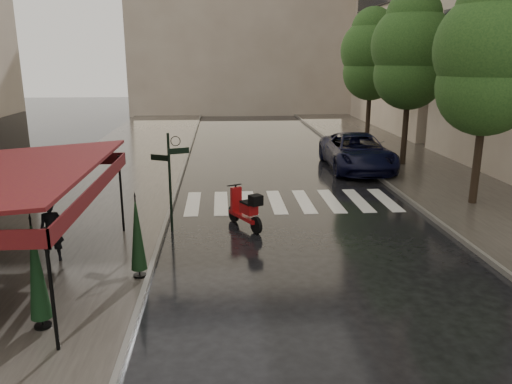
{
  "coord_description": "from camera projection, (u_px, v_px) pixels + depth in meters",
  "views": [
    {
      "loc": [
        0.38,
        -12.03,
        5.26
      ],
      "look_at": [
        1.4,
        2.31,
        1.4
      ],
      "focal_mm": 35.0,
      "sensor_mm": 36.0,
      "label": 1
    }
  ],
  "objects": [
    {
      "name": "crosswalk",
      "position": [
        290.0,
        202.0,
        18.91
      ],
      "size": [
        7.85,
        3.2,
        0.01
      ],
      "color": "silver",
      "rests_on": "ground"
    },
    {
      "name": "pedestrian_with_umbrella",
      "position": [
        48.0,
        201.0,
        12.71
      ],
      "size": [
        1.21,
        1.22,
        2.43
      ],
      "rotation": [
        0.0,
        0.0,
        0.3
      ],
      "color": "black",
      "rests_on": "sidewalk_near"
    },
    {
      "name": "ground",
      "position": [
        208.0,
        268.0,
        12.93
      ],
      "size": [
        120.0,
        120.0,
        0.0
      ],
      "primitive_type": "plane",
      "color": "black",
      "rests_on": "ground"
    },
    {
      "name": "parasol_front",
      "position": [
        36.0,
        269.0,
        9.55
      ],
      "size": [
        0.41,
        0.41,
        2.3
      ],
      "color": "black",
      "rests_on": "sidewalk_near"
    },
    {
      "name": "curb_far",
      "position": [
        362.0,
        165.0,
        24.98
      ],
      "size": [
        0.12,
        60.0,
        0.16
      ],
      "primitive_type": "cube",
      "color": "#595651",
      "rests_on": "ground"
    },
    {
      "name": "backdrop_building",
      "position": [
        246.0,
        6.0,
        47.14
      ],
      "size": [
        22.0,
        6.0,
        20.0
      ],
      "primitive_type": "cube",
      "color": "gray",
      "rests_on": "ground"
    },
    {
      "name": "sidewalk_far",
      "position": [
        417.0,
        165.0,
        25.18
      ],
      "size": [
        5.5,
        60.0,
        0.12
      ],
      "primitive_type": "cube",
      "color": "#38332D",
      "rests_on": "ground"
    },
    {
      "name": "scooter",
      "position": [
        246.0,
        210.0,
        15.85
      ],
      "size": [
        1.09,
        1.78,
        1.28
      ],
      "rotation": [
        0.0,
        0.0,
        0.49
      ],
      "color": "black",
      "rests_on": "ground"
    },
    {
      "name": "signpost",
      "position": [
        170.0,
        174.0,
        15.26
      ],
      "size": [
        1.17,
        0.29,
        3.1
      ],
      "color": "black",
      "rests_on": "ground"
    },
    {
      "name": "tree_mid",
      "position": [
        411.0,
        51.0,
        23.69
      ],
      "size": [
        3.8,
        3.8,
        8.34
      ],
      "color": "black",
      "rests_on": "sidewalk_far"
    },
    {
      "name": "parasol_back",
      "position": [
        137.0,
        233.0,
        11.88
      ],
      "size": [
        0.38,
        0.38,
        2.07
      ],
      "color": "black",
      "rests_on": "sidewalk_near"
    },
    {
      "name": "tree_near",
      "position": [
        489.0,
        57.0,
        17.03
      ],
      "size": [
        3.8,
        3.8,
        7.99
      ],
      "color": "black",
      "rests_on": "sidewalk_far"
    },
    {
      "name": "sidewalk_near",
      "position": [
        120.0,
        169.0,
        24.16
      ],
      "size": [
        6.0,
        60.0,
        0.12
      ],
      "primitive_type": "cube",
      "color": "#38332D",
      "rests_on": "ground"
    },
    {
      "name": "tree_far",
      "position": [
        372.0,
        55.0,
        30.48
      ],
      "size": [
        3.8,
        3.8,
        8.16
      ],
      "color": "black",
      "rests_on": "sidewalk_far"
    },
    {
      "name": "parked_car",
      "position": [
        357.0,
        152.0,
        24.28
      ],
      "size": [
        2.99,
        6.24,
        1.72
      ],
      "primitive_type": "imported",
      "rotation": [
        0.0,
        0.0,
        -0.02
      ],
      "color": "black",
      "rests_on": "ground"
    },
    {
      "name": "haussmann_far",
      "position": [
        437.0,
        2.0,
        36.71
      ],
      "size": [
        8.0,
        16.0,
        18.5
      ],
      "primitive_type": "cube",
      "color": "gray",
      "rests_on": "ground"
    },
    {
      "name": "curb_near",
      "position": [
        184.0,
        168.0,
        24.37
      ],
      "size": [
        0.12,
        60.0,
        0.16
      ],
      "primitive_type": "cube",
      "color": "#595651",
      "rests_on": "ground"
    }
  ]
}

